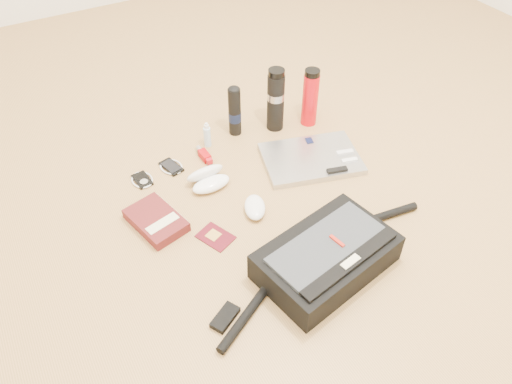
# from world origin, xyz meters

# --- Properties ---
(ground) EXTENTS (4.00, 4.00, 0.00)m
(ground) POSITION_xyz_m (0.00, 0.00, 0.00)
(ground) COLOR #A97D46
(ground) RESTS_ON ground
(messenger_bag) EXTENTS (0.85, 0.33, 0.12)m
(messenger_bag) POSITION_xyz_m (0.01, -0.26, 0.05)
(messenger_bag) COLOR black
(messenger_bag) RESTS_ON ground
(laptop) EXTENTS (0.42, 0.35, 0.04)m
(laptop) POSITION_xyz_m (0.26, 0.19, 0.01)
(laptop) COLOR #ACACAE
(laptop) RESTS_ON ground
(book) EXTENTS (0.18, 0.23, 0.04)m
(book) POSITION_xyz_m (-0.38, 0.17, 0.02)
(book) COLOR #4E1415
(book) RESTS_ON ground
(passport) EXTENTS (0.12, 0.14, 0.01)m
(passport) POSITION_xyz_m (-0.23, 0.02, 0.00)
(passport) COLOR #490912
(passport) RESTS_ON ground
(mouse) EXTENTS (0.12, 0.14, 0.04)m
(mouse) POSITION_xyz_m (-0.06, 0.06, 0.02)
(mouse) COLOR white
(mouse) RESTS_ON ground
(sunglasses_case) EXTENTS (0.15, 0.13, 0.08)m
(sunglasses_case) POSITION_xyz_m (-0.14, 0.26, 0.03)
(sunglasses_case) COLOR white
(sunglasses_case) RESTS_ON ground
(ipod) EXTENTS (0.08, 0.09, 0.01)m
(ipod) POSITION_xyz_m (-0.35, 0.40, 0.00)
(ipod) COLOR black
(ipod) RESTS_ON ground
(phone) EXTENTS (0.09, 0.11, 0.01)m
(phone) POSITION_xyz_m (-0.22, 0.42, 0.01)
(phone) COLOR black
(phone) RESTS_ON ground
(inhaler) EXTENTS (0.03, 0.11, 0.03)m
(inhaler) POSITION_xyz_m (-0.09, 0.41, 0.01)
(inhaler) COLOR #A1070C
(inhaler) RESTS_ON ground
(spray_bottle) EXTENTS (0.04, 0.04, 0.11)m
(spray_bottle) POSITION_xyz_m (-0.04, 0.48, 0.05)
(spray_bottle) COLOR #B5D7EF
(spray_bottle) RESTS_ON ground
(aerosol_can) EXTENTS (0.06, 0.06, 0.22)m
(aerosol_can) POSITION_xyz_m (0.09, 0.50, 0.11)
(aerosol_can) COLOR black
(aerosol_can) RESTS_ON ground
(thermos_black) EXTENTS (0.08, 0.08, 0.27)m
(thermos_black) POSITION_xyz_m (0.26, 0.45, 0.14)
(thermos_black) COLOR black
(thermos_black) RESTS_ON ground
(thermos_red) EXTENTS (0.08, 0.08, 0.25)m
(thermos_red) POSITION_xyz_m (0.40, 0.41, 0.12)
(thermos_red) COLOR red
(thermos_red) RESTS_ON ground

